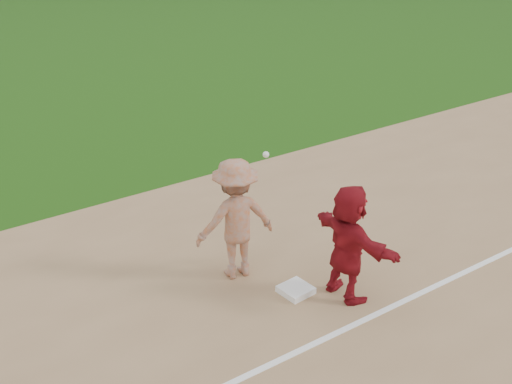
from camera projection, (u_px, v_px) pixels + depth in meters
ground at (311, 303)px, 9.85m from camera, size 160.00×160.00×0.00m
foul_line at (347, 328)px, 9.25m from camera, size 60.00×0.10×0.01m
first_base at (296, 290)px, 10.04m from camera, size 0.49×0.49×0.10m
base_runner at (348, 243)px, 9.61m from camera, size 0.57×1.74×1.87m
first_base_play at (236, 219)px, 10.13m from camera, size 1.42×1.12×2.32m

